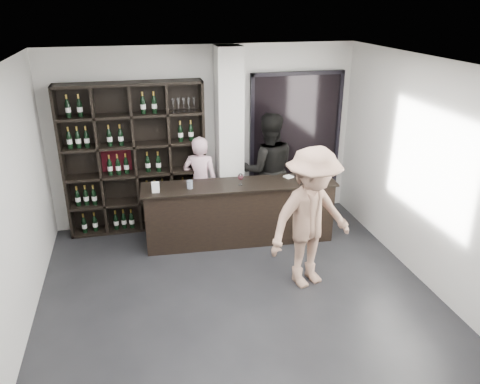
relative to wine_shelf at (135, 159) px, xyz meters
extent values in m
cube|color=black|center=(1.15, -2.57, -1.20)|extent=(5.00, 5.50, 0.01)
cube|color=silver|center=(1.50, -0.10, 0.25)|extent=(0.40, 0.40, 2.90)
cube|color=black|center=(2.70, 0.12, 0.20)|extent=(1.60, 0.08, 2.10)
cube|color=black|center=(2.70, 0.12, 0.20)|extent=(1.48, 0.02, 1.98)
cube|color=black|center=(1.50, -0.82, -0.73)|extent=(2.85, 0.54, 0.94)
cube|color=black|center=(1.50, -0.82, -0.25)|extent=(2.93, 0.62, 0.03)
imported|color=beige|center=(1.00, -0.17, -0.42)|extent=(0.66, 0.55, 1.55)
imported|color=black|center=(2.10, -0.28, -0.25)|extent=(1.00, 0.83, 1.89)
imported|color=#A57B65|center=(2.12, -2.17, -0.25)|extent=(1.38, 1.04, 1.90)
cylinder|color=silver|center=(0.75, -0.82, -0.18)|extent=(0.09, 0.09, 0.12)
cube|color=white|center=(2.31, -0.72, -0.23)|extent=(0.16, 0.16, 0.02)
cube|color=white|center=(0.25, -0.87, -0.16)|extent=(0.11, 0.07, 0.16)
camera|label=1|loc=(0.02, -7.18, 2.36)|focal=35.00mm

